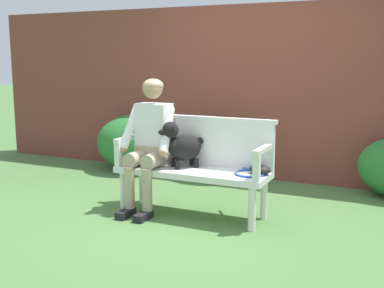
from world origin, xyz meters
TOP-DOWN VIEW (x-y plane):
  - ground_plane at (0.00, 0.00)m, footprint 40.00×40.00m
  - brick_garden_fence at (0.00, 1.87)m, footprint 8.00×0.30m
  - hedge_bush_far_right at (-1.45, 1.51)m, footprint 0.88×0.78m
  - hedge_bush_mid_left at (-1.58, 1.47)m, footprint 1.07×0.92m
  - hedge_bush_far_left at (-0.37, 1.50)m, footprint 0.92×0.72m
  - garden_bench at (0.00, 0.00)m, footprint 1.52×0.49m
  - bench_backrest at (0.00, 0.21)m, footprint 1.56×0.06m
  - bench_armrest_left_end at (-0.72, -0.09)m, footprint 0.06×0.49m
  - bench_armrest_right_end at (0.72, -0.09)m, footprint 0.06×0.49m
  - person_seated at (-0.46, -0.01)m, footprint 0.56×0.64m
  - dog_on_bench at (-0.13, 0.02)m, footprint 0.41×0.41m
  - tennis_racket at (0.57, 0.05)m, footprint 0.44×0.55m
  - baseball_glove at (0.67, 0.08)m, footprint 0.26×0.23m

SIDE VIEW (x-z plane):
  - ground_plane at x=0.00m, z-range 0.00..0.00m
  - hedge_bush_far_right at x=-1.45m, z-range 0.00..0.70m
  - hedge_bush_far_left at x=-0.37m, z-range 0.00..0.75m
  - hedge_bush_mid_left at x=-1.58m, z-range 0.00..0.77m
  - garden_bench at x=0.00m, z-range 0.17..0.63m
  - tennis_racket at x=0.57m, z-range 0.46..0.49m
  - baseball_glove at x=0.67m, z-range 0.47..0.56m
  - bench_armrest_left_end at x=-0.72m, z-range 0.53..0.81m
  - bench_armrest_right_end at x=0.72m, z-range 0.53..0.81m
  - dog_on_bench at x=-0.13m, z-range 0.47..0.93m
  - bench_backrest at x=0.00m, z-range 0.47..0.97m
  - person_seated at x=-0.46m, z-range 0.07..1.40m
  - brick_garden_fence at x=0.00m, z-range 0.00..2.20m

